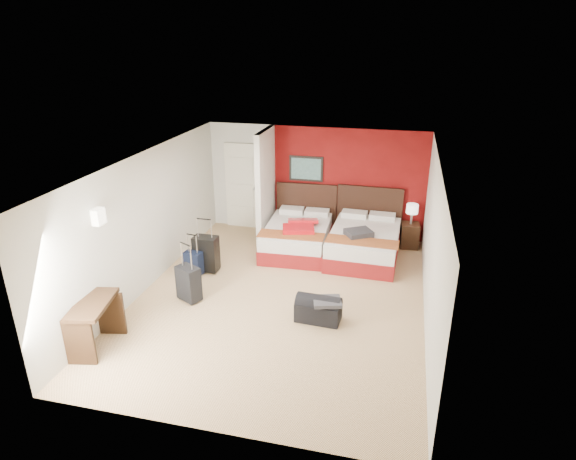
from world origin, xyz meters
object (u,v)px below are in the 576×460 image
(table_lamp, at_px, (412,214))
(suitcase_black, at_px, (206,255))
(red_suitcase_open, at_px, (301,225))
(nightstand, at_px, (410,235))
(bed_right, at_px, (364,244))
(bed_left, at_px, (297,238))
(duffel_bag, at_px, (318,310))
(suitcase_charcoal, at_px, (189,285))
(suitcase_navy, at_px, (194,264))
(desk, at_px, (96,326))

(table_lamp, bearing_deg, suitcase_black, -151.00)
(red_suitcase_open, bearing_deg, nightstand, 6.50)
(bed_right, relative_size, table_lamp, 4.44)
(bed_left, relative_size, duffel_bag, 2.60)
(suitcase_charcoal, distance_m, suitcase_navy, 0.97)
(desk, bearing_deg, suitcase_charcoal, 54.14)
(red_suitcase_open, height_order, suitcase_black, suitcase_black)
(suitcase_navy, bearing_deg, duffel_bag, -11.18)
(suitcase_black, relative_size, suitcase_navy, 1.51)
(bed_left, height_order, suitcase_navy, bed_left)
(nightstand, bearing_deg, table_lamp, 0.00)
(red_suitcase_open, height_order, suitcase_charcoal, red_suitcase_open)
(suitcase_black, xyz_separation_m, desk, (-0.60, -2.79, 0.04))
(bed_right, height_order, table_lamp, table_lamp)
(bed_left, height_order, red_suitcase_open, red_suitcase_open)
(nightstand, xyz_separation_m, suitcase_navy, (-4.07, -2.39, -0.04))
(red_suitcase_open, distance_m, nightstand, 2.46)
(bed_left, height_order, bed_right, bed_right)
(nightstand, distance_m, suitcase_black, 4.46)
(suitcase_black, height_order, suitcase_charcoal, suitcase_black)
(suitcase_black, bearing_deg, bed_right, 25.60)
(suitcase_black, height_order, duffel_bag, suitcase_black)
(desk, bearing_deg, nightstand, 36.28)
(red_suitcase_open, bearing_deg, desk, -132.51)
(bed_right, distance_m, suitcase_charcoal, 3.80)
(nightstand, relative_size, suitcase_navy, 1.17)
(nightstand, bearing_deg, bed_left, -167.00)
(bed_right, relative_size, suitcase_black, 2.83)
(suitcase_black, relative_size, desk, 0.75)
(bed_left, xyz_separation_m, suitcase_black, (-1.52, -1.41, 0.07))
(suitcase_navy, relative_size, desk, 0.50)
(suitcase_navy, height_order, duffel_bag, suitcase_navy)
(bed_left, relative_size, desk, 2.02)
(bed_right, height_order, desk, desk)
(suitcase_black, bearing_deg, suitcase_charcoal, -82.39)
(bed_right, relative_size, suitcase_navy, 4.28)
(suitcase_black, xyz_separation_m, suitcase_navy, (-0.17, -0.23, -0.12))
(bed_right, height_order, suitcase_navy, bed_right)
(table_lamp, bearing_deg, bed_left, -162.46)
(table_lamp, xyz_separation_m, desk, (-4.50, -4.95, -0.38))
(suitcase_black, distance_m, duffel_bag, 2.78)
(nightstand, distance_m, desk, 6.69)
(suitcase_charcoal, xyz_separation_m, duffel_bag, (2.33, -0.10, -0.12))
(bed_left, relative_size, table_lamp, 4.23)
(suitcase_black, bearing_deg, desk, -101.55)
(table_lamp, bearing_deg, red_suitcase_open, -159.50)
(bed_left, relative_size, nightstand, 3.50)
(suitcase_navy, bearing_deg, bed_left, 53.97)
(nightstand, bearing_deg, suitcase_charcoal, -143.16)
(table_lamp, relative_size, suitcase_black, 0.64)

